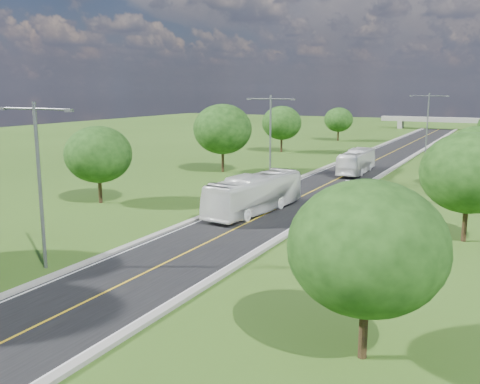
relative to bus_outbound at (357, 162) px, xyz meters
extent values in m
plane|color=#2C4E15|center=(-0.80, 3.29, -1.56)|extent=(260.00, 260.00, 0.00)
cube|color=black|center=(-0.80, 9.29, -1.53)|extent=(8.00, 150.00, 0.06)
cube|color=gray|center=(-5.05, 9.29, -1.45)|extent=(0.50, 150.00, 0.22)
cube|color=gray|center=(3.45, 9.29, -1.45)|extent=(0.50, 150.00, 0.22)
cylinder|color=slate|center=(4.40, -18.71, -0.36)|extent=(0.08, 0.08, 2.40)
cube|color=white|center=(4.40, -18.74, 0.44)|extent=(0.55, 0.04, 0.70)
cube|color=gray|center=(-10.80, 83.29, -0.56)|extent=(1.20, 3.00, 2.00)
cube|color=gray|center=(-0.80, 83.29, 1.04)|extent=(30.00, 3.00, 1.20)
cylinder|color=slate|center=(-6.80, -44.71, 3.44)|extent=(0.22, 0.22, 10.00)
cylinder|color=slate|center=(-8.20, -44.71, 8.04)|extent=(2.80, 0.12, 0.12)
cylinder|color=slate|center=(-5.40, -44.71, 8.04)|extent=(2.80, 0.12, 0.12)
cube|color=slate|center=(-9.50, -44.71, 7.99)|extent=(0.50, 0.25, 0.18)
cube|color=slate|center=(-4.10, -44.71, 7.99)|extent=(0.50, 0.25, 0.18)
cylinder|color=slate|center=(-6.80, -11.71, 3.44)|extent=(0.22, 0.22, 10.00)
cylinder|color=slate|center=(-8.20, -11.71, 8.04)|extent=(2.80, 0.12, 0.12)
cylinder|color=slate|center=(-5.40, -11.71, 8.04)|extent=(2.80, 0.12, 0.12)
cube|color=slate|center=(-9.50, -11.71, 7.99)|extent=(0.50, 0.25, 0.18)
cube|color=slate|center=(-4.10, -11.71, 7.99)|extent=(0.50, 0.25, 0.18)
cylinder|color=slate|center=(5.20, 21.29, 3.44)|extent=(0.22, 0.22, 10.00)
cylinder|color=slate|center=(3.80, 21.29, 8.04)|extent=(2.80, 0.12, 0.12)
cylinder|color=slate|center=(6.60, 21.29, 8.04)|extent=(2.80, 0.12, 0.12)
cube|color=slate|center=(2.50, 21.29, 7.99)|extent=(0.50, 0.25, 0.18)
cube|color=slate|center=(7.90, 21.29, 7.99)|extent=(0.50, 0.25, 0.18)
cylinder|color=black|center=(-16.80, -28.71, -0.21)|extent=(0.36, 0.36, 2.70)
ellipsoid|color=#16370F|center=(-16.80, -28.71, 3.09)|extent=(6.30, 6.30, 5.36)
cylinder|color=black|center=(-15.80, -6.71, 0.06)|extent=(0.36, 0.36, 3.24)
ellipsoid|color=#16370F|center=(-15.80, -6.71, 4.02)|extent=(7.56, 7.56, 6.43)
cylinder|color=black|center=(-17.80, 17.29, -0.12)|extent=(0.36, 0.36, 2.88)
ellipsoid|color=#16370F|center=(-17.80, 17.29, 3.40)|extent=(6.72, 6.72, 5.71)
cylinder|color=black|center=(-15.30, 41.29, -0.30)|extent=(0.36, 0.36, 2.52)
ellipsoid|color=#16370F|center=(-15.30, 41.29, 2.78)|extent=(5.88, 5.88, 5.00)
cylinder|color=black|center=(13.20, -46.71, -0.21)|extent=(0.36, 0.36, 2.70)
ellipsoid|color=#16370F|center=(13.20, -46.71, 3.09)|extent=(6.30, 6.30, 5.36)
cylinder|color=black|center=(15.20, -26.71, -0.12)|extent=(0.36, 0.36, 2.88)
ellipsoid|color=#16370F|center=(15.20, -26.71, 3.40)|extent=(6.72, 6.72, 5.71)
cylinder|color=black|center=(14.20, -4.71, -0.30)|extent=(0.36, 0.36, 2.52)
ellipsoid|color=#16370F|center=(14.20, -4.71, 2.78)|extent=(5.88, 5.88, 5.00)
imported|color=white|center=(0.00, 0.00, 0.00)|extent=(2.93, 10.87, 3.00)
imported|color=white|center=(-1.91, -25.73, 0.17)|extent=(4.14, 12.27, 3.35)
camera|label=1|loc=(18.06, -66.75, 9.20)|focal=40.00mm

